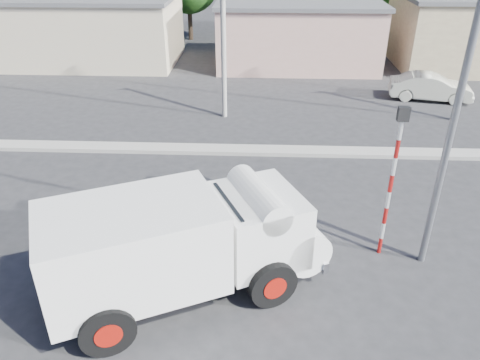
{
  "coord_description": "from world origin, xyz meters",
  "views": [
    {
      "loc": [
        -0.26,
        -9.36,
        8.22
      ],
      "look_at": [
        -0.85,
        3.23,
        1.3
      ],
      "focal_mm": 35.0,
      "sensor_mm": 36.0,
      "label": 1
    }
  ],
  "objects_px": {
    "traffic_pole": "(393,172)",
    "truck": "(187,242)",
    "bicycle": "(253,265)",
    "cyclist": "(253,250)",
    "car_cream": "(431,87)",
    "streetlight": "(454,87)"
  },
  "relations": [
    {
      "from": "truck",
      "to": "car_cream",
      "type": "height_order",
      "value": "truck"
    },
    {
      "from": "cyclist",
      "to": "traffic_pole",
      "type": "bearing_deg",
      "value": -92.23
    },
    {
      "from": "truck",
      "to": "cyclist",
      "type": "relative_size",
      "value": 3.79
    },
    {
      "from": "bicycle",
      "to": "traffic_pole",
      "type": "xyz_separation_m",
      "value": [
        3.56,
        1.3,
        2.15
      ]
    },
    {
      "from": "cyclist",
      "to": "bicycle",
      "type": "bearing_deg",
      "value": -0.0
    },
    {
      "from": "cyclist",
      "to": "car_cream",
      "type": "xyz_separation_m",
      "value": [
        9.01,
        14.74,
        -0.24
      ]
    },
    {
      "from": "bicycle",
      "to": "traffic_pole",
      "type": "height_order",
      "value": "traffic_pole"
    },
    {
      "from": "truck",
      "to": "bicycle",
      "type": "distance_m",
      "value": 1.99
    },
    {
      "from": "car_cream",
      "to": "streetlight",
      "type": "bearing_deg",
      "value": 172.33
    },
    {
      "from": "traffic_pole",
      "to": "streetlight",
      "type": "height_order",
      "value": "streetlight"
    },
    {
      "from": "truck",
      "to": "traffic_pole",
      "type": "distance_m",
      "value": 5.56
    },
    {
      "from": "car_cream",
      "to": "streetlight",
      "type": "xyz_separation_m",
      "value": [
        -4.5,
        -13.74,
        4.28
      ]
    },
    {
      "from": "traffic_pole",
      "to": "streetlight",
      "type": "bearing_deg",
      "value": -17.73
    },
    {
      "from": "bicycle",
      "to": "streetlight",
      "type": "height_order",
      "value": "streetlight"
    },
    {
      "from": "truck",
      "to": "car_cream",
      "type": "relative_size",
      "value": 1.69
    },
    {
      "from": "traffic_pole",
      "to": "cyclist",
      "type": "bearing_deg",
      "value": -159.99
    },
    {
      "from": "car_cream",
      "to": "cyclist",
      "type": "bearing_deg",
      "value": 159.05
    },
    {
      "from": "car_cream",
      "to": "streetlight",
      "type": "height_order",
      "value": "streetlight"
    },
    {
      "from": "cyclist",
      "to": "traffic_pole",
      "type": "xyz_separation_m",
      "value": [
        3.56,
        1.3,
        1.67
      ]
    },
    {
      "from": "bicycle",
      "to": "cyclist",
      "type": "relative_size",
      "value": 0.92
    },
    {
      "from": "traffic_pole",
      "to": "truck",
      "type": "bearing_deg",
      "value": -160.41
    },
    {
      "from": "streetlight",
      "to": "car_cream",
      "type": "bearing_deg",
      "value": 71.85
    }
  ]
}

